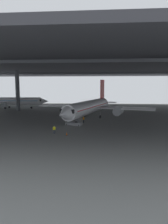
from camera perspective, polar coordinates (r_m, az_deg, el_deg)
The scene contains 8 objects.
ground_plane at distance 56.62m, azimuth 0.55°, elevation -2.13°, with size 110.00×110.00×0.00m, color slate.
hangar_structure at distance 69.89m, azimuth 1.30°, elevation 12.54°, with size 121.00×99.00×16.31m.
airplane_main at distance 57.18m, azimuth 1.69°, elevation 1.43°, with size 35.33×35.77×11.41m.
boarding_stairs at distance 48.45m, azimuth -2.96°, elevation -2.86°, with size 4.41×2.54×4.65m.
crew_worker_near_nose at distance 39.96m, azimuth -8.40°, elevation -4.84°, with size 0.54×0.30×1.59m.
crew_worker_by_stairs at distance 51.35m, azimuth -0.11°, elevation -2.03°, with size 0.42×0.41×1.66m.
airplane_distant at distance 89.20m, azimuth -19.87°, elevation 2.89°, with size 30.61×29.55×9.84m.
traffic_cone_orange at distance 38.66m, azimuth -4.89°, elevation -6.12°, with size 0.36×0.36×0.60m.
Camera 1 is at (3.83, -55.74, 9.19)m, focal length 32.43 mm.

